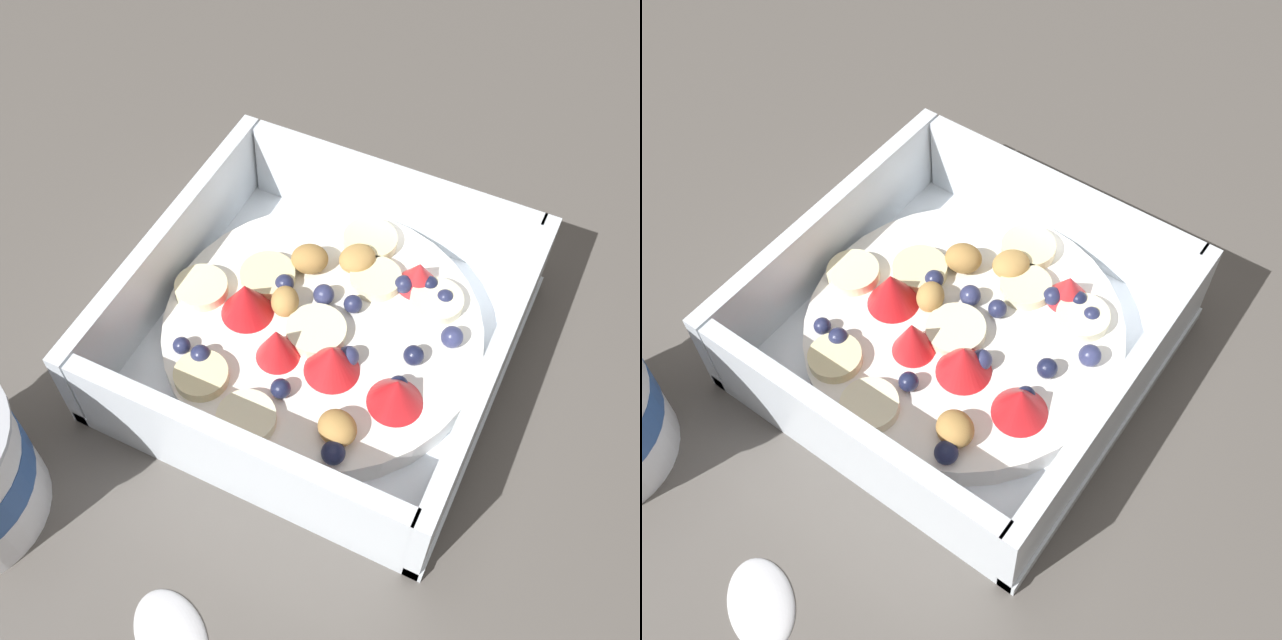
# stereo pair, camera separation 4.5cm
# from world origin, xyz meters

# --- Properties ---
(ground_plane) EXTENTS (2.40, 2.40, 0.00)m
(ground_plane) POSITION_xyz_m (0.00, 0.00, 0.00)
(ground_plane) COLOR #56514C
(fruit_bowl) EXTENTS (0.21, 0.21, 0.06)m
(fruit_bowl) POSITION_xyz_m (-0.01, 0.00, 0.02)
(fruit_bowl) COLOR white
(fruit_bowl) RESTS_ON ground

